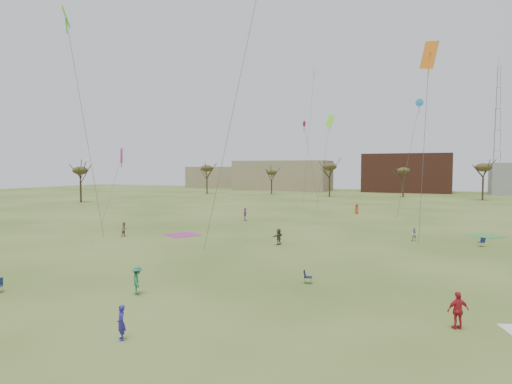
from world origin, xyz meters
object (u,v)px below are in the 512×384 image
at_px(flyer_near_center, 137,280).
at_px(flyer_near_right, 121,323).
at_px(camp_chair_center, 308,279).
at_px(radio_tower, 497,129).
at_px(camp_chair_right, 481,244).
at_px(spectator_fore_a, 458,310).

height_order(flyer_near_center, flyer_near_right, flyer_near_center).
bearing_deg(flyer_near_center, flyer_near_right, 172.93).
height_order(camp_chair_center, radio_tower, radio_tower).
height_order(camp_chair_right, radio_tower, radio_tower).
bearing_deg(camp_chair_center, spectator_fore_a, -129.43).
relative_size(camp_chair_right, radio_tower, 0.02).
bearing_deg(camp_chair_right, spectator_fore_a, -58.69).
relative_size(spectator_fore_a, camp_chair_right, 2.06).
bearing_deg(camp_chair_right, radio_tower, 121.64).
xyz_separation_m(camp_chair_right, radio_tower, (11.19, 101.32, 18.95)).
xyz_separation_m(camp_chair_center, camp_chair_right, (11.67, 19.46, 0.00)).
distance_m(spectator_fore_a, camp_chair_right, 24.49).
bearing_deg(radio_tower, flyer_near_center, -103.95).
xyz_separation_m(camp_chair_center, radio_tower, (22.86, 120.77, 18.95)).
distance_m(flyer_near_right, spectator_fore_a, 15.65).
distance_m(flyer_near_right, camp_chair_right, 35.82).
relative_size(flyer_near_center, flyer_near_right, 1.09).
bearing_deg(spectator_fore_a, camp_chair_center, -58.24).
relative_size(flyer_near_right, radio_tower, 0.04).
bearing_deg(radio_tower, flyer_near_right, -101.80).
height_order(spectator_fore_a, camp_chair_center, spectator_fore_a).
relative_size(flyer_near_right, camp_chair_center, 1.80).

